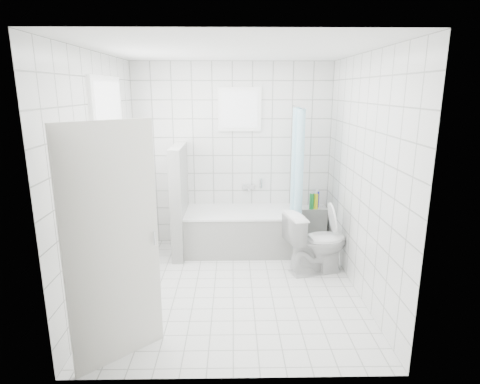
{
  "coord_description": "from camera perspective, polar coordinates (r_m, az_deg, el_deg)",
  "views": [
    {
      "loc": [
        0.01,
        -4.21,
        2.22
      ],
      "look_at": [
        0.09,
        0.35,
        1.05
      ],
      "focal_mm": 30.0,
      "sensor_mm": 36.0,
      "label": 1
    }
  ],
  "objects": [
    {
      "name": "ground",
      "position": [
        4.76,
        -0.98,
        -13.42
      ],
      "size": [
        3.0,
        3.0,
        0.0
      ],
      "primitive_type": "plane",
      "color": "white",
      "rests_on": "ground"
    },
    {
      "name": "ceiling",
      "position": [
        4.23,
        -1.14,
        19.55
      ],
      "size": [
        3.0,
        3.0,
        0.0
      ],
      "primitive_type": "plane",
      "rotation": [
        3.14,
        0.0,
        0.0
      ],
      "color": "white",
      "rests_on": "ground"
    },
    {
      "name": "wall_back",
      "position": [
        5.78,
        -1.05,
        5.23
      ],
      "size": [
        2.8,
        0.02,
        2.6
      ],
      "primitive_type": "cube",
      "color": "white",
      "rests_on": "ground"
    },
    {
      "name": "wall_front",
      "position": [
        2.86,
        -1.07,
        -4.34
      ],
      "size": [
        2.8,
        0.02,
        2.6
      ],
      "primitive_type": "cube",
      "color": "white",
      "rests_on": "ground"
    },
    {
      "name": "wall_left",
      "position": [
        4.53,
        -19.06,
        1.88
      ],
      "size": [
        0.02,
        3.0,
        2.6
      ],
      "primitive_type": "cube",
      "color": "white",
      "rests_on": "ground"
    },
    {
      "name": "wall_right",
      "position": [
        4.53,
        16.96,
        2.04
      ],
      "size": [
        0.02,
        3.0,
        2.6
      ],
      "primitive_type": "cube",
      "color": "white",
      "rests_on": "ground"
    },
    {
      "name": "window_left",
      "position": [
        4.75,
        -17.74,
        6.21
      ],
      "size": [
        0.01,
        0.9,
        1.4
      ],
      "primitive_type": "cube",
      "color": "white",
      "rests_on": "wall_left"
    },
    {
      "name": "window_back",
      "position": [
        5.67,
        -0.05,
        11.65
      ],
      "size": [
        0.5,
        0.01,
        0.5
      ],
      "primitive_type": "cube",
      "color": "white",
      "rests_on": "wall_back"
    },
    {
      "name": "window_sill",
      "position": [
        4.89,
        -16.58,
        -2.37
      ],
      "size": [
        0.18,
        1.02,
        0.08
      ],
      "primitive_type": "cube",
      "color": "white",
      "rests_on": "wall_left"
    },
    {
      "name": "door",
      "position": [
        3.38,
        -17.59,
        -7.49
      ],
      "size": [
        0.62,
        0.57,
        2.0
      ],
      "primitive_type": "cube",
      "rotation": [
        0.0,
        0.0,
        -0.83
      ],
      "color": "silver",
      "rests_on": "ground"
    },
    {
      "name": "bathtub",
      "position": [
        5.67,
        0.3,
        -5.5
      ],
      "size": [
        1.58,
        0.77,
        0.58
      ],
      "color": "white",
      "rests_on": "ground"
    },
    {
      "name": "partition_wall",
      "position": [
        5.53,
        -8.57,
        -1.19
      ],
      "size": [
        0.15,
        0.85,
        1.5
      ],
      "primitive_type": "cube",
      "color": "white",
      "rests_on": "ground"
    },
    {
      "name": "tiled_ledge",
      "position": [
        6.03,
        10.17,
        -4.67
      ],
      "size": [
        0.4,
        0.24,
        0.55
      ],
      "primitive_type": "cube",
      "color": "white",
      "rests_on": "ground"
    },
    {
      "name": "toilet",
      "position": [
        5.07,
        10.8,
        -7.03
      ],
      "size": [
        0.85,
        0.62,
        0.78
      ],
      "primitive_type": "imported",
      "rotation": [
        0.0,
        0.0,
        1.83
      ],
      "color": "white",
      "rests_on": "ground"
    },
    {
      "name": "curtain_rod",
      "position": [
        5.38,
        8.29,
        11.9
      ],
      "size": [
        0.02,
        0.8,
        0.02
      ],
      "primitive_type": "cylinder",
      "rotation": [
        1.57,
        0.0,
        0.0
      ],
      "color": "silver",
      "rests_on": "wall_back"
    },
    {
      "name": "shower_curtain",
      "position": [
        5.37,
        8.17,
        2.19
      ],
      "size": [
        0.14,
        0.48,
        1.78
      ],
      "primitive_type": null,
      "color": "#44A8C7",
      "rests_on": "curtain_rod"
    },
    {
      "name": "tub_faucet",
      "position": [
        5.84,
        1.21,
        0.8
      ],
      "size": [
        0.18,
        0.06,
        0.06
      ],
      "primitive_type": "cube",
      "color": "silver",
      "rests_on": "wall_back"
    },
    {
      "name": "sill_bottles",
      "position": [
        4.95,
        -16.27,
        -0.33
      ],
      "size": [
        0.11,
        0.62,
        0.26
      ],
      "color": "#2CC6B9",
      "rests_on": "window_sill"
    },
    {
      "name": "ledge_bottles",
      "position": [
        5.88,
        10.59,
        -1.22
      ],
      "size": [
        0.16,
        0.17,
        0.23
      ],
      "color": "#168933",
      "rests_on": "tiled_ledge"
    }
  ]
}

